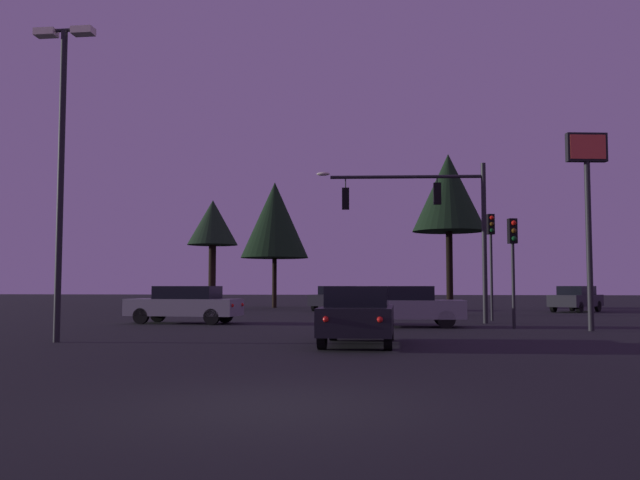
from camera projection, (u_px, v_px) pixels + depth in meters
ground_plane at (370, 317)px, 32.81m from camera, size 168.00×168.00×0.00m
traffic_signal_mast_arm at (434, 212)px, 27.91m from camera, size 6.99×0.76×6.60m
traffic_light_corner_left at (491, 245)px, 29.80m from camera, size 0.35×0.38×4.70m
traffic_light_corner_right at (513, 250)px, 24.23m from camera, size 0.35×0.38×3.95m
car_nearside_lane at (358, 314)px, 17.46m from camera, size 1.79×4.20×1.52m
car_crossing_left at (405, 306)px, 25.18m from camera, size 4.43×1.94×1.52m
car_crossing_right at (185, 304)px, 27.52m from camera, size 4.74×2.13×1.52m
car_far_lane at (336, 298)px, 42.22m from camera, size 3.10×4.82×1.52m
car_parked_lot at (576, 298)px, 39.86m from camera, size 3.83×4.39×1.52m
parking_lot_lamp_post at (62, 144)px, 18.68m from camera, size 1.70×0.36×8.72m
store_sign_illuminated at (587, 185)px, 23.20m from camera, size 1.42×0.48×6.80m
tree_behind_sign at (275, 220)px, 47.83m from camera, size 4.79×4.79×8.89m
tree_left_far at (449, 193)px, 35.49m from camera, size 3.83×3.83×8.48m
tree_center_horizon at (213, 224)px, 43.41m from camera, size 3.23×3.23×7.05m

